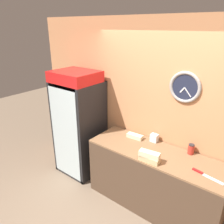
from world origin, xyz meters
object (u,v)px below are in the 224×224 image
(beverage_cooler, at_px, (81,118))
(sandwich_stack_bottom, at_px, (149,159))
(sandwich_stack_middle, at_px, (149,154))
(napkin_dispenser, at_px, (154,138))
(sandwich_flat_left, at_px, (135,136))
(chefs_knife, at_px, (203,174))
(condiment_jar, at_px, (191,149))

(beverage_cooler, height_order, sandwich_stack_bottom, beverage_cooler)
(sandwich_stack_bottom, height_order, sandwich_stack_middle, sandwich_stack_middle)
(beverage_cooler, bearing_deg, napkin_dispenser, 9.66)
(napkin_dispenser, bearing_deg, sandwich_flat_left, -163.17)
(sandwich_stack_bottom, distance_m, chefs_knife, 0.66)
(chefs_knife, bearing_deg, napkin_dispenser, 157.18)
(sandwich_stack_middle, xyz_separation_m, napkin_dispenser, (-0.20, 0.51, -0.05))
(sandwich_stack_bottom, relative_size, chefs_knife, 0.73)
(chefs_knife, xyz_separation_m, napkin_dispenser, (-0.83, 0.35, 0.05))
(beverage_cooler, bearing_deg, sandwich_flat_left, 7.61)
(sandwich_flat_left, bearing_deg, sandwich_stack_middle, -41.02)
(beverage_cooler, xyz_separation_m, sandwich_stack_middle, (1.53, -0.28, 0.00))
(condiment_jar, bearing_deg, beverage_cooler, -173.07)
(beverage_cooler, bearing_deg, sandwich_stack_middle, -10.44)
(chefs_knife, relative_size, condiment_jar, 2.57)
(sandwich_flat_left, relative_size, condiment_jar, 1.77)
(chefs_knife, bearing_deg, sandwich_stack_bottom, -166.05)
(sandwich_stack_bottom, height_order, chefs_knife, sandwich_stack_bottom)
(sandwich_stack_middle, bearing_deg, chefs_knife, 13.95)
(napkin_dispenser, bearing_deg, chefs_knife, -22.82)
(sandwich_flat_left, distance_m, chefs_knife, 1.15)
(condiment_jar, bearing_deg, sandwich_flat_left, -173.91)
(sandwich_stack_middle, height_order, chefs_knife, sandwich_stack_middle)
(beverage_cooler, relative_size, chefs_knife, 5.02)
(sandwich_stack_bottom, xyz_separation_m, napkin_dispenser, (-0.20, 0.51, 0.02))
(sandwich_stack_middle, distance_m, chefs_knife, 0.66)
(beverage_cooler, height_order, sandwich_flat_left, beverage_cooler)
(beverage_cooler, xyz_separation_m, chefs_knife, (2.17, -0.12, -0.10))
(beverage_cooler, relative_size, condiment_jar, 12.91)
(sandwich_stack_bottom, bearing_deg, chefs_knife, 13.95)
(beverage_cooler, distance_m, chefs_knife, 2.17)
(sandwich_stack_bottom, xyz_separation_m, condiment_jar, (0.36, 0.51, 0.04))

